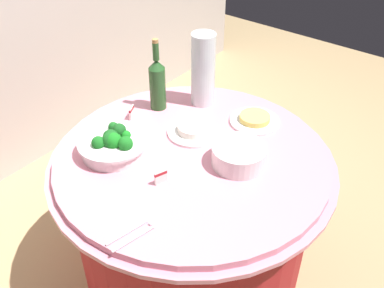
{
  "coord_description": "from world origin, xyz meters",
  "views": [
    {
      "loc": [
        -1.09,
        -0.86,
        1.83
      ],
      "look_at": [
        0.0,
        0.0,
        0.79
      ],
      "focal_mm": 41.21,
      "sensor_mm": 36.0,
      "label": 1
    }
  ],
  "objects_px": {
    "food_plate_rice": "(193,130)",
    "label_placard_front": "(161,177)",
    "label_placard_mid": "(132,112)",
    "wine_bottle": "(157,83)",
    "food_plate_noodles": "(255,120)",
    "serving_tongs": "(132,235)",
    "plate_stack": "(239,155)",
    "decorative_fruit_vase": "(203,71)",
    "broccoli_bowl": "(114,144)"
  },
  "relations": [
    {
      "from": "food_plate_rice",
      "to": "label_placard_front",
      "type": "distance_m",
      "value": 0.34
    },
    {
      "from": "label_placard_front",
      "to": "label_placard_mid",
      "type": "xyz_separation_m",
      "value": [
        0.25,
        0.39,
        0.0
      ]
    },
    {
      "from": "food_plate_rice",
      "to": "label_placard_front",
      "type": "relative_size",
      "value": 4.0
    },
    {
      "from": "wine_bottle",
      "to": "food_plate_noodles",
      "type": "bearing_deg",
      "value": -67.87
    },
    {
      "from": "serving_tongs",
      "to": "label_placard_front",
      "type": "height_order",
      "value": "label_placard_front"
    },
    {
      "from": "serving_tongs",
      "to": "food_plate_rice",
      "type": "bearing_deg",
      "value": 19.07
    },
    {
      "from": "wine_bottle",
      "to": "label_placard_mid",
      "type": "relative_size",
      "value": 6.11
    },
    {
      "from": "plate_stack",
      "to": "decorative_fruit_vase",
      "type": "xyz_separation_m",
      "value": [
        0.28,
        0.39,
        0.12
      ]
    },
    {
      "from": "food_plate_noodles",
      "to": "plate_stack",
      "type": "bearing_deg",
      "value": -160.18
    },
    {
      "from": "decorative_fruit_vase",
      "to": "label_placard_mid",
      "type": "xyz_separation_m",
      "value": [
        -0.3,
        0.17,
        -0.13
      ]
    },
    {
      "from": "food_plate_rice",
      "to": "broccoli_bowl",
      "type": "bearing_deg",
      "value": 151.46
    },
    {
      "from": "label_placard_front",
      "to": "serving_tongs",
      "type": "bearing_deg",
      "value": -159.01
    },
    {
      "from": "food_plate_noodles",
      "to": "wine_bottle",
      "type": "bearing_deg",
      "value": 112.13
    },
    {
      "from": "wine_bottle",
      "to": "food_plate_noodles",
      "type": "distance_m",
      "value": 0.46
    },
    {
      "from": "plate_stack",
      "to": "food_plate_rice",
      "type": "distance_m",
      "value": 0.27
    },
    {
      "from": "serving_tongs",
      "to": "food_plate_rice",
      "type": "distance_m",
      "value": 0.6
    },
    {
      "from": "decorative_fruit_vase",
      "to": "label_placard_mid",
      "type": "height_order",
      "value": "decorative_fruit_vase"
    },
    {
      "from": "label_placard_mid",
      "to": "broccoli_bowl",
      "type": "bearing_deg",
      "value": -151.13
    },
    {
      "from": "food_plate_noodles",
      "to": "label_placard_mid",
      "type": "xyz_separation_m",
      "value": [
        -0.31,
        0.45,
        0.02
      ]
    },
    {
      "from": "decorative_fruit_vase",
      "to": "plate_stack",
      "type": "bearing_deg",
      "value": -125.88
    },
    {
      "from": "serving_tongs",
      "to": "label_placard_front",
      "type": "distance_m",
      "value": 0.27
    },
    {
      "from": "broccoli_bowl",
      "to": "serving_tongs",
      "type": "distance_m",
      "value": 0.45
    },
    {
      "from": "food_plate_rice",
      "to": "label_placard_front",
      "type": "height_order",
      "value": "label_placard_front"
    },
    {
      "from": "serving_tongs",
      "to": "plate_stack",
      "type": "bearing_deg",
      "value": -7.23
    },
    {
      "from": "plate_stack",
      "to": "serving_tongs",
      "type": "distance_m",
      "value": 0.52
    },
    {
      "from": "serving_tongs",
      "to": "label_placard_mid",
      "type": "xyz_separation_m",
      "value": [
        0.5,
        0.49,
        0.03
      ]
    },
    {
      "from": "plate_stack",
      "to": "label_placard_mid",
      "type": "xyz_separation_m",
      "value": [
        -0.02,
        0.55,
        -0.01
      ]
    },
    {
      "from": "wine_bottle",
      "to": "decorative_fruit_vase",
      "type": "height_order",
      "value": "decorative_fruit_vase"
    },
    {
      "from": "decorative_fruit_vase",
      "to": "broccoli_bowl",
      "type": "bearing_deg",
      "value": 175.53
    },
    {
      "from": "food_plate_noodles",
      "to": "label_placard_front",
      "type": "bearing_deg",
      "value": 174.01
    },
    {
      "from": "plate_stack",
      "to": "food_plate_noodles",
      "type": "relative_size",
      "value": 0.95
    },
    {
      "from": "serving_tongs",
      "to": "label_placard_front",
      "type": "relative_size",
      "value": 3.05
    },
    {
      "from": "plate_stack",
      "to": "decorative_fruit_vase",
      "type": "distance_m",
      "value": 0.49
    },
    {
      "from": "plate_stack",
      "to": "label_placard_front",
      "type": "bearing_deg",
      "value": 149.25
    },
    {
      "from": "food_plate_noodles",
      "to": "label_placard_front",
      "type": "height_order",
      "value": "label_placard_front"
    },
    {
      "from": "decorative_fruit_vase",
      "to": "serving_tongs",
      "type": "relative_size",
      "value": 2.03
    },
    {
      "from": "broccoli_bowl",
      "to": "food_plate_noodles",
      "type": "bearing_deg",
      "value": -31.18
    },
    {
      "from": "food_plate_noodles",
      "to": "label_placard_front",
      "type": "xyz_separation_m",
      "value": [
        -0.56,
        0.06,
        0.02
      ]
    },
    {
      "from": "food_plate_noodles",
      "to": "food_plate_rice",
      "type": "xyz_separation_m",
      "value": [
        -0.23,
        0.16,
        0.0
      ]
    },
    {
      "from": "broccoli_bowl",
      "to": "label_placard_mid",
      "type": "height_order",
      "value": "broccoli_bowl"
    },
    {
      "from": "food_plate_noodles",
      "to": "serving_tongs",
      "type": "bearing_deg",
      "value": -177.37
    },
    {
      "from": "plate_stack",
      "to": "wine_bottle",
      "type": "distance_m",
      "value": 0.54
    },
    {
      "from": "food_plate_noodles",
      "to": "food_plate_rice",
      "type": "relative_size",
      "value": 1.0
    },
    {
      "from": "wine_bottle",
      "to": "serving_tongs",
      "type": "distance_m",
      "value": 0.79
    },
    {
      "from": "food_plate_rice",
      "to": "label_placard_mid",
      "type": "height_order",
      "value": "label_placard_mid"
    },
    {
      "from": "serving_tongs",
      "to": "food_plate_rice",
      "type": "height_order",
      "value": "food_plate_rice"
    },
    {
      "from": "decorative_fruit_vase",
      "to": "label_placard_front",
      "type": "bearing_deg",
      "value": -157.77
    },
    {
      "from": "label_placard_front",
      "to": "broccoli_bowl",
      "type": "bearing_deg",
      "value": 85.79
    },
    {
      "from": "wine_bottle",
      "to": "food_plate_rice",
      "type": "height_order",
      "value": "wine_bottle"
    },
    {
      "from": "plate_stack",
      "to": "serving_tongs",
      "type": "bearing_deg",
      "value": 172.77
    }
  ]
}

